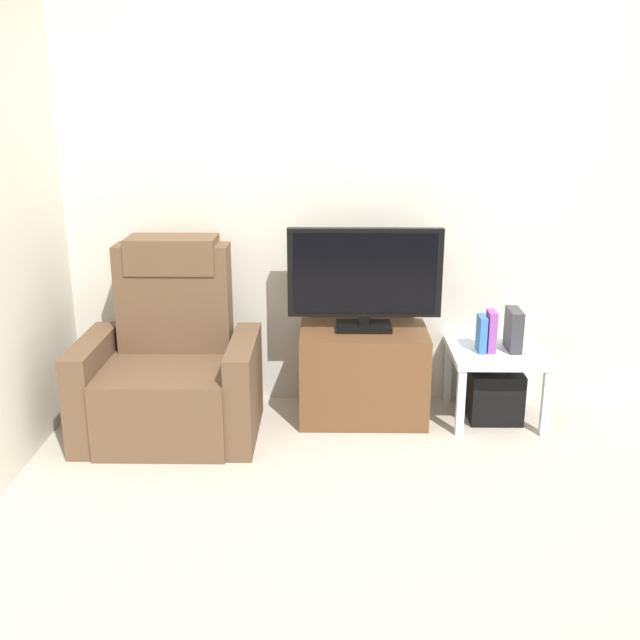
{
  "coord_description": "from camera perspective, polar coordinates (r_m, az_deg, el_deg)",
  "views": [
    {
      "loc": [
        -0.27,
        -3.27,
        1.85
      ],
      "look_at": [
        -0.32,
        0.5,
        0.7
      ],
      "focal_mm": 41.71,
      "sensor_mm": 36.0,
      "label": 1
    }
  ],
  "objects": [
    {
      "name": "ground_plane",
      "position": [
        3.77,
        4.93,
        -12.51
      ],
      "size": [
        6.4,
        6.4,
        0.0
      ],
      "primitive_type": "plane",
      "color": "#B2A899"
    },
    {
      "name": "wall_back",
      "position": [
        4.45,
        4.35,
        9.79
      ],
      "size": [
        6.4,
        0.06,
        2.6
      ],
      "primitive_type": "cube",
      "color": "beige",
      "rests_on": "ground"
    },
    {
      "name": "tv_stand",
      "position": [
        4.4,
        3.33,
        -4.11
      ],
      "size": [
        0.74,
        0.48,
        0.54
      ],
      "color": "brown",
      "rests_on": "ground"
    },
    {
      "name": "television",
      "position": [
        4.24,
        3.45,
        3.33
      ],
      "size": [
        0.88,
        0.2,
        0.59
      ],
      "color": "black",
      "rests_on": "tv_stand"
    },
    {
      "name": "recliner_armchair",
      "position": [
        4.27,
        -11.39,
        -3.64
      ],
      "size": [
        0.98,
        0.78,
        1.08
      ],
      "rotation": [
        0.0,
        0.0,
        -0.21
      ],
      "color": "brown",
      "rests_on": "ground"
    },
    {
      "name": "side_table",
      "position": [
        4.46,
        13.36,
        -3.03
      ],
      "size": [
        0.54,
        0.54,
        0.43
      ],
      "color": "silver",
      "rests_on": "ground"
    },
    {
      "name": "subwoofer_box",
      "position": [
        4.54,
        13.19,
        -5.51
      ],
      "size": [
        0.3,
        0.3,
        0.3
      ],
      "primitive_type": "cube",
      "color": "black",
      "rests_on": "ground"
    },
    {
      "name": "book_leftmost",
      "position": [
        4.37,
        12.29,
        -1.02
      ],
      "size": [
        0.04,
        0.13,
        0.21
      ],
      "primitive_type": "cube",
      "color": "#3366B2",
      "rests_on": "side_table"
    },
    {
      "name": "book_middle",
      "position": [
        4.38,
        12.99,
        -0.85
      ],
      "size": [
        0.05,
        0.12,
        0.24
      ],
      "primitive_type": "cube",
      "color": "purple",
      "rests_on": "side_table"
    },
    {
      "name": "game_console",
      "position": [
        4.43,
        14.63,
        -0.72
      ],
      "size": [
        0.07,
        0.2,
        0.24
      ],
      "primitive_type": "cube",
      "color": "#333338",
      "rests_on": "side_table"
    }
  ]
}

